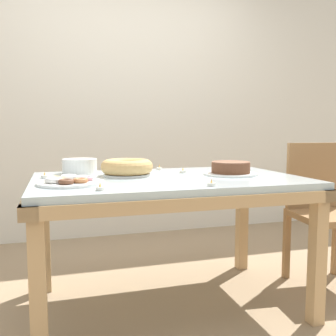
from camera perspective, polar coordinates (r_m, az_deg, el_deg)
The scene contains 13 objects.
ground_plane at distance 2.34m, azimuth 0.01°, elevation -20.20°, with size 12.00×12.00×0.00m, color #997F60.
wall_back at distance 3.69m, azimuth -7.30°, elevation 10.03°, with size 8.00×0.10×2.60m, color silver.
dining_table at distance 2.13m, azimuth 0.01°, elevation -3.86°, with size 1.51×0.96×0.76m.
chair at distance 2.70m, azimuth 22.53°, elevation -5.37°, with size 0.46×0.46×0.94m.
cake_chocolate_round at distance 2.25m, azimuth 9.53°, elevation -0.14°, with size 0.32×0.32×0.08m.
cake_golden_bundt at distance 2.19m, azimuth -6.27°, elevation 0.09°, with size 0.30×0.30×0.10m.
pastry_platter at distance 1.90m, azimuth -14.77°, elevation -1.97°, with size 0.32×0.32×0.04m.
plate_stack at distance 2.35m, azimuth -13.30°, elevation 0.29°, with size 0.21×0.21×0.09m.
tealight_right_edge at distance 2.50m, azimuth -1.35°, elevation -0.05°, with size 0.04×0.04×0.04m.
tealight_near_front at distance 2.18m, azimuth -18.29°, elevation -1.21°, with size 0.04×0.04×0.04m.
tealight_near_cakes at distance 2.32m, azimuth 2.28°, elevation -0.51°, with size 0.04×0.04×0.04m.
tealight_centre at distance 1.68m, azimuth -10.30°, elevation -3.04°, with size 0.04×0.04×0.04m.
tealight_left_edge at distance 1.79m, azimuth 6.64°, elevation -2.45°, with size 0.04×0.04×0.04m.
Camera 1 is at (-0.60, -2.02, 1.03)m, focal length 40.00 mm.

